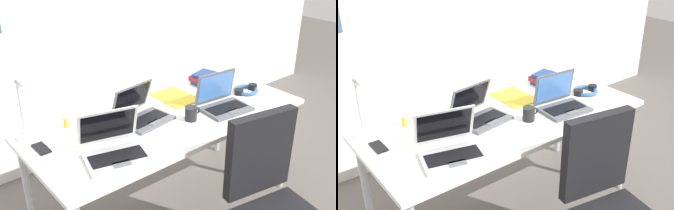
% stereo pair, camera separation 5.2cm
% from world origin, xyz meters
% --- Properties ---
extents(ground_plane, '(12.00, 12.00, 0.00)m').
position_xyz_m(ground_plane, '(0.00, 0.00, 0.00)').
color(ground_plane, '#56514C').
extents(wall_back, '(6.00, 0.13, 2.60)m').
position_xyz_m(wall_back, '(-0.00, 1.10, 1.30)').
color(wall_back, silver).
rests_on(wall_back, ground_plane).
extents(desk, '(1.80, 0.80, 0.74)m').
position_xyz_m(desk, '(0.00, 0.00, 0.68)').
color(desk, white).
rests_on(desk, ground_plane).
extents(desk_lamp, '(0.12, 0.18, 0.40)m').
position_xyz_m(desk_lamp, '(-0.80, 0.28, 0.94)').
color(desk_lamp, white).
rests_on(desk_lamp, desk).
extents(laptop_near_mouse, '(0.34, 0.32, 0.22)m').
position_xyz_m(laptop_near_mouse, '(-0.15, 0.07, 0.78)').
color(laptop_near_mouse, '#515459').
rests_on(laptop_near_mouse, desk).
extents(laptop_front_right, '(0.40, 0.38, 0.24)m').
position_xyz_m(laptop_front_right, '(-0.51, -0.18, 0.79)').
color(laptop_front_right, '#B7BABC').
rests_on(laptop_front_right, desk).
extents(laptop_center, '(0.33, 0.27, 0.23)m').
position_xyz_m(laptop_center, '(0.35, -0.14, 0.79)').
color(laptop_center, '#515459').
rests_on(laptop_center, desk).
extents(computer_mouse, '(0.09, 0.11, 0.03)m').
position_xyz_m(computer_mouse, '(-0.11, 0.29, 0.76)').
color(computer_mouse, black).
rests_on(computer_mouse, desk).
extents(cell_phone, '(0.07, 0.14, 0.01)m').
position_xyz_m(cell_phone, '(-0.79, 0.13, 0.74)').
color(cell_phone, black).
rests_on(cell_phone, desk).
extents(headphones, '(0.21, 0.18, 0.04)m').
position_xyz_m(headphones, '(0.68, -0.05, 0.76)').
color(headphones, '#335999').
rests_on(headphones, desk).
extents(pill_bottle, '(0.04, 0.04, 0.08)m').
position_xyz_m(pill_bottle, '(-0.56, 0.28, 0.78)').
color(pill_bottle, gold).
rests_on(pill_bottle, desk).
extents(book_stack, '(0.20, 0.18, 0.08)m').
position_xyz_m(book_stack, '(0.56, 0.26, 0.78)').
color(book_stack, navy).
rests_on(book_stack, desk).
extents(paper_folder_front_left, '(0.23, 0.31, 0.01)m').
position_xyz_m(paper_folder_front_left, '(0.22, 0.19, 0.74)').
color(paper_folder_front_left, gold).
rests_on(paper_folder_front_left, desk).
extents(coffee_mug, '(0.11, 0.08, 0.09)m').
position_xyz_m(coffee_mug, '(0.08, -0.13, 0.78)').
color(coffee_mug, black).
rests_on(coffee_mug, desk).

